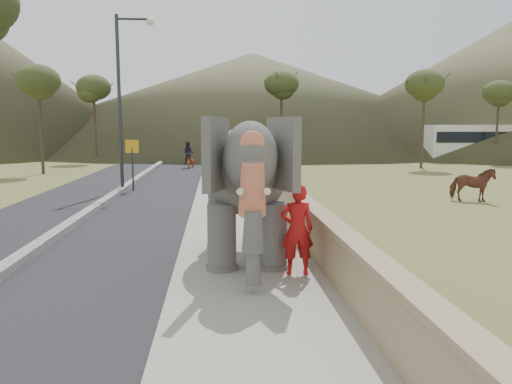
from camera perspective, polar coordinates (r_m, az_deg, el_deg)
ground at (r=8.39m, az=-0.06°, el=-13.83°), size 160.00×160.00×0.00m
road at (r=18.57m, az=-18.19°, el=-2.22°), size 7.00×120.00×0.03m
median at (r=18.55m, az=-18.20°, el=-1.93°), size 0.35×120.00×0.22m
walkway at (r=18.04m, az=-2.56°, el=-1.92°), size 3.00×120.00×0.15m
parapet at (r=18.10m, az=2.66°, el=-0.37°), size 0.30×120.00×1.10m
lamppost at (r=23.97m, az=-14.66°, el=11.71°), size 1.76×0.36×8.00m
signboard at (r=23.90m, az=-13.96°, el=3.99°), size 0.60×0.08×2.40m
cow at (r=21.85m, az=23.47°, el=0.78°), size 1.82×1.34×1.40m
distant_car at (r=46.65m, az=21.71°, el=4.21°), size 4.29×1.87×1.44m
bus_white at (r=47.29m, az=25.19°, el=5.08°), size 11.04×2.68×3.10m
hill_far at (r=78.08m, az=-0.45°, el=10.52°), size 80.00×80.00×14.00m
elephant_and_man at (r=10.95m, az=-1.23°, el=0.19°), size 2.33×4.18×3.02m
motorcyclist at (r=36.16m, az=-7.57°, el=3.91°), size 1.10×1.77×1.92m
trees at (r=33.59m, az=3.81°, el=9.07°), size 48.83×35.56×9.60m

